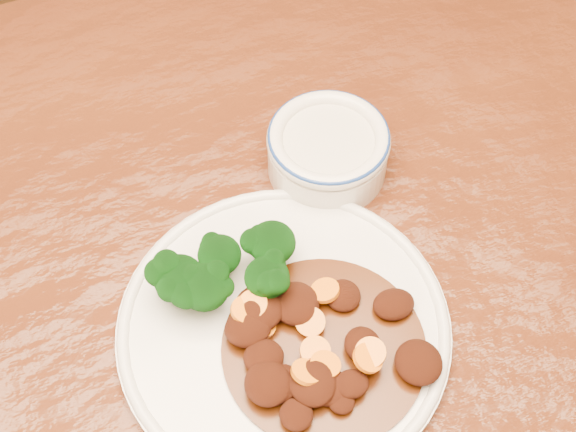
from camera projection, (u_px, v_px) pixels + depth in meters
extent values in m
cube|color=#4C210D|center=(221.00, 300.00, 0.74)|extent=(1.57, 1.02, 0.04)
cylinder|color=#422510|center=(540.00, 87.00, 1.39)|extent=(0.06, 0.06, 0.71)
cylinder|color=silver|center=(284.00, 329.00, 0.69)|extent=(0.29, 0.29, 0.01)
torus|color=silver|center=(284.00, 325.00, 0.69)|extent=(0.29, 0.29, 0.01)
cylinder|color=#76954D|center=(221.00, 267.00, 0.71)|extent=(0.01, 0.01, 0.02)
ellipsoid|color=black|center=(219.00, 255.00, 0.69)|extent=(0.04, 0.04, 0.03)
cylinder|color=#76954D|center=(267.00, 289.00, 0.70)|extent=(0.01, 0.01, 0.02)
ellipsoid|color=black|center=(267.00, 277.00, 0.68)|extent=(0.04, 0.04, 0.03)
cylinder|color=#76954D|center=(207.00, 300.00, 0.69)|extent=(0.01, 0.01, 0.02)
ellipsoid|color=black|center=(204.00, 287.00, 0.67)|extent=(0.04, 0.04, 0.03)
cylinder|color=#76954D|center=(272.00, 256.00, 0.72)|extent=(0.01, 0.01, 0.02)
ellipsoid|color=black|center=(272.00, 243.00, 0.70)|extent=(0.04, 0.04, 0.03)
cylinder|color=#76954D|center=(182.00, 291.00, 0.70)|extent=(0.01, 0.01, 0.02)
ellipsoid|color=black|center=(179.00, 278.00, 0.68)|extent=(0.04, 0.04, 0.04)
cylinder|color=#491D07|center=(324.00, 348.00, 0.67)|extent=(0.17, 0.17, 0.00)
ellipsoid|color=black|center=(248.00, 328.00, 0.67)|extent=(0.04, 0.04, 0.02)
ellipsoid|color=black|center=(312.00, 383.00, 0.64)|extent=(0.04, 0.04, 0.02)
ellipsoid|color=black|center=(264.00, 357.00, 0.66)|extent=(0.03, 0.03, 0.02)
ellipsoid|color=black|center=(363.00, 345.00, 0.66)|extent=(0.03, 0.03, 0.02)
ellipsoid|color=black|center=(341.00, 402.00, 0.64)|extent=(0.02, 0.02, 0.01)
ellipsoid|color=black|center=(343.00, 296.00, 0.69)|extent=(0.03, 0.03, 0.02)
ellipsoid|color=black|center=(259.00, 308.00, 0.68)|extent=(0.04, 0.04, 0.02)
ellipsoid|color=black|center=(268.00, 384.00, 0.64)|extent=(0.04, 0.04, 0.02)
ellipsoid|color=black|center=(351.00, 384.00, 0.64)|extent=(0.03, 0.02, 0.01)
ellipsoid|color=black|center=(277.00, 386.00, 0.64)|extent=(0.03, 0.03, 0.02)
ellipsoid|color=black|center=(419.00, 362.00, 0.65)|extent=(0.04, 0.04, 0.02)
ellipsoid|color=black|center=(283.00, 377.00, 0.65)|extent=(0.02, 0.02, 0.01)
ellipsoid|color=black|center=(296.00, 304.00, 0.68)|extent=(0.04, 0.04, 0.02)
ellipsoid|color=black|center=(296.00, 415.00, 0.63)|extent=(0.03, 0.03, 0.01)
ellipsoid|color=black|center=(394.00, 304.00, 0.69)|extent=(0.04, 0.03, 0.02)
ellipsoid|color=black|center=(330.00, 388.00, 0.65)|extent=(0.03, 0.03, 0.02)
cylinder|color=orange|center=(315.00, 351.00, 0.66)|extent=(0.03, 0.03, 0.01)
cylinder|color=orange|center=(325.00, 365.00, 0.65)|extent=(0.04, 0.04, 0.01)
cylinder|color=orange|center=(306.00, 372.00, 0.64)|extent=(0.03, 0.03, 0.02)
cylinder|color=orange|center=(310.00, 322.00, 0.67)|extent=(0.03, 0.03, 0.01)
cylinder|color=orange|center=(245.00, 310.00, 0.67)|extent=(0.03, 0.03, 0.01)
cylinder|color=orange|center=(253.00, 304.00, 0.67)|extent=(0.03, 0.03, 0.01)
cylinder|color=orange|center=(368.00, 358.00, 0.64)|extent=(0.03, 0.03, 0.02)
cylinder|color=orange|center=(325.00, 290.00, 0.69)|extent=(0.03, 0.03, 0.01)
cylinder|color=orange|center=(371.00, 353.00, 0.65)|extent=(0.03, 0.03, 0.01)
cylinder|color=orange|center=(261.00, 325.00, 0.67)|extent=(0.04, 0.04, 0.02)
cylinder|color=silver|center=(327.00, 156.00, 0.78)|extent=(0.12, 0.12, 0.04)
cylinder|color=silver|center=(328.00, 141.00, 0.76)|extent=(0.09, 0.09, 0.01)
torus|color=silver|center=(329.00, 139.00, 0.76)|extent=(0.12, 0.12, 0.02)
torus|color=navy|center=(329.00, 136.00, 0.76)|extent=(0.12, 0.12, 0.01)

